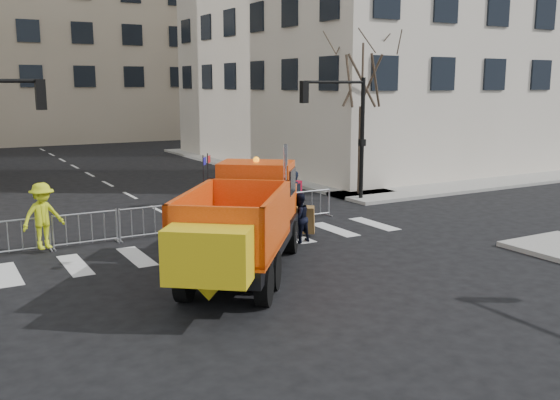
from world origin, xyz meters
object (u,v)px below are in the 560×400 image
cop_c (271,206)px  newspaper_box (295,194)px  plow_truck (243,221)px  cop_a (292,198)px  cop_b (299,218)px  worker (43,216)px

cop_c → newspaper_box: size_ratio=1.82×
plow_truck → cop_a: (4.28, 4.62, -0.52)m
cop_a → cop_b: (-1.06, -2.21, -0.20)m
cop_b → newspaper_box: 5.16m
plow_truck → cop_c: plow_truck is taller
cop_a → cop_b: bearing=41.0°
plow_truck → worker: size_ratio=4.15×
plow_truck → newspaper_box: bearing=-1.5°
cop_c → worker: bearing=-51.4°
plow_truck → newspaper_box: size_ratio=7.69×
cop_a → cop_b: size_ratio=1.25×
cop_a → cop_b: 2.46m
plow_truck → cop_b: (3.22, 2.41, -0.72)m
plow_truck → cop_b: bearing=-14.7°
worker → cop_a: bearing=-21.3°
plow_truck → cop_a: size_ratio=4.15×
worker → plow_truck: bearing=-68.3°
cop_a → cop_c: size_ratio=1.02×
plow_truck → cop_b: size_ratio=5.17×
newspaper_box → cop_b: bearing=-138.5°
cop_c → plow_truck: bearing=11.0°
cop_a → newspaper_box: (1.49, 2.27, -0.32)m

